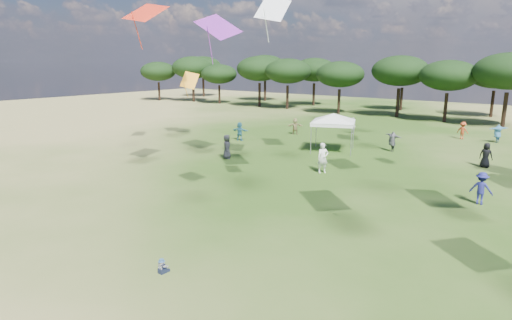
% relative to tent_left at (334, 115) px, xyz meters
% --- Properties ---
extents(ground, '(140.00, 140.00, 0.00)m').
position_rel_tent_left_xyz_m(ground, '(5.14, -22.63, -2.75)').
color(ground, '#315118').
rests_on(ground, ground).
extents(tree_line, '(108.78, 17.63, 7.77)m').
position_rel_tent_left_xyz_m(tree_line, '(7.53, 24.78, 2.68)').
color(tree_line, black).
rests_on(tree_line, ground).
extents(tent_left, '(5.78, 5.78, 3.17)m').
position_rel_tent_left_xyz_m(tent_left, '(0.00, 0.00, 0.00)').
color(tent_left, gray).
rests_on(tent_left, ground).
extents(toddler, '(0.32, 0.36, 0.49)m').
position_rel_tent_left_xyz_m(toddler, '(4.62, -20.63, -2.53)').
color(toddler, black).
rests_on(toddler, ground).
extents(festival_crowd, '(29.13, 19.70, 1.89)m').
position_rel_tent_left_xyz_m(festival_crowd, '(5.42, 2.37, -1.94)').
color(festival_crowd, '#28577A').
rests_on(festival_crowd, ground).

